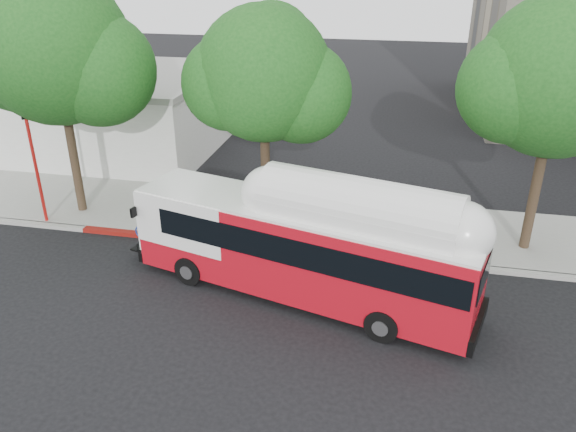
# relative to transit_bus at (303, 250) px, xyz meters

# --- Properties ---
(ground) EXTENTS (120.00, 120.00, 0.00)m
(ground) POSITION_rel_transit_bus_xyz_m (-1.40, -1.13, -1.65)
(ground) COLOR black
(ground) RESTS_ON ground
(sidewalk) EXTENTS (60.00, 5.00, 0.15)m
(sidewalk) POSITION_rel_transit_bus_xyz_m (-1.40, 5.37, -1.57)
(sidewalk) COLOR gray
(sidewalk) RESTS_ON ground
(curb_strip) EXTENTS (60.00, 0.30, 0.15)m
(curb_strip) POSITION_rel_transit_bus_xyz_m (-1.40, 2.77, -1.57)
(curb_strip) COLOR gray
(curb_strip) RESTS_ON ground
(red_curb_segment) EXTENTS (10.00, 0.32, 0.16)m
(red_curb_segment) POSITION_rel_transit_bus_xyz_m (-4.40, 2.77, -1.57)
(red_curb_segment) COLOR maroon
(red_curb_segment) RESTS_ON ground
(street_tree_left) EXTENTS (6.67, 5.80, 9.74)m
(street_tree_left) POSITION_rel_transit_bus_xyz_m (-9.93, 4.43, 4.96)
(street_tree_left) COLOR #2D2116
(street_tree_left) RESTS_ON ground
(street_tree_mid) EXTENTS (5.75, 5.00, 8.62)m
(street_tree_mid) POSITION_rel_transit_bus_xyz_m (-2.00, 4.93, 4.26)
(street_tree_mid) COLOR #2D2116
(street_tree_mid) RESTS_ON ground
(street_tree_right) EXTENTS (6.21, 5.40, 9.18)m
(street_tree_right) POSITION_rel_transit_bus_xyz_m (8.04, 4.73, 4.61)
(street_tree_right) COLOR #2D2116
(street_tree_right) RESTS_ON ground
(low_commercial_bldg) EXTENTS (16.20, 10.20, 4.25)m
(low_commercial_bldg) POSITION_rel_transit_bus_xyz_m (-15.40, 12.87, 0.50)
(low_commercial_bldg) COLOR silver
(low_commercial_bldg) RESTS_ON ground
(transit_bus) EXTENTS (12.05, 5.23, 3.53)m
(transit_bus) POSITION_rel_transit_bus_xyz_m (0.00, 0.00, 0.00)
(transit_bus) COLOR #B30C19
(transit_bus) RESTS_ON ground
(signal_pole) EXTENTS (0.13, 0.45, 4.72)m
(signal_pole) POSITION_rel_transit_bus_xyz_m (-11.27, 3.05, 0.78)
(signal_pole) COLOR red
(signal_pole) RESTS_ON ground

